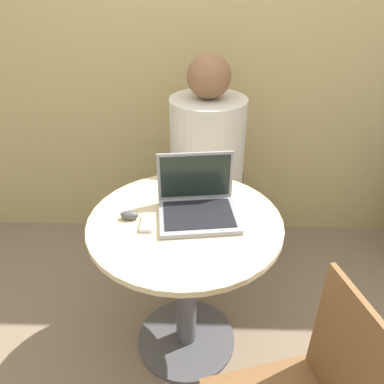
% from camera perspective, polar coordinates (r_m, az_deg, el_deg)
% --- Properties ---
extents(ground_plane, '(12.00, 12.00, 0.00)m').
position_cam_1_polar(ground_plane, '(2.03, -0.85, -21.51)').
color(ground_plane, '#7F6B56').
extents(back_wall, '(7.00, 0.05, 2.60)m').
position_cam_1_polar(back_wall, '(2.24, -0.10, 23.14)').
color(back_wall, tan).
rests_on(back_wall, ground_plane).
extents(round_table, '(0.79, 0.79, 0.74)m').
position_cam_1_polar(round_table, '(1.65, -0.99, -10.68)').
color(round_table, '#4C4C51').
rests_on(round_table, ground_plane).
extents(laptop, '(0.34, 0.29, 0.23)m').
position_cam_1_polar(laptop, '(1.52, 0.84, -1.76)').
color(laptop, gray).
rests_on(laptop, round_table).
extents(cell_phone, '(0.05, 0.11, 0.02)m').
position_cam_1_polar(cell_phone, '(1.49, -6.83, -4.72)').
color(cell_phone, silver).
rests_on(cell_phone, round_table).
extents(computer_mouse, '(0.07, 0.04, 0.04)m').
position_cam_1_polar(computer_mouse, '(1.52, -9.52, -3.58)').
color(computer_mouse, '#4C4C51').
rests_on(computer_mouse, round_table).
extents(person_seated, '(0.47, 0.64, 1.27)m').
position_cam_1_polar(person_seated, '(2.20, 2.47, 1.35)').
color(person_seated, brown).
rests_on(person_seated, ground_plane).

